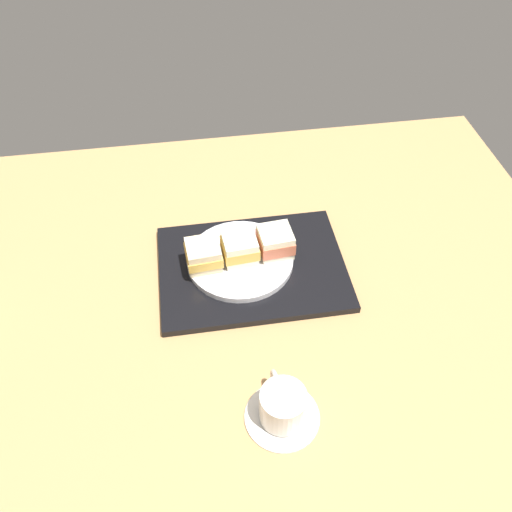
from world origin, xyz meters
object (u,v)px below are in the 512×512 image
sandwich_plate (240,260)px  sandwich_far (204,255)px  sandwich_near (275,242)px  coffee_cup (283,407)px  sandwich_middle (240,248)px

sandwich_plate → sandwich_far: sandwich_far is taller
sandwich_near → coffee_cup: 34.84cm
sandwich_middle → coffee_cup: sandwich_middle is taller
sandwich_near → coffee_cup: size_ratio=0.57×
sandwich_plate → sandwich_middle: (0.00, -0.00, 3.41)cm
sandwich_middle → sandwich_far: (7.28, 0.67, -0.15)cm
sandwich_plate → sandwich_far: bearing=5.2°
sandwich_plate → coffee_cup: coffee_cup is taller
sandwich_plate → coffee_cup: 33.83cm
sandwich_far → coffee_cup: size_ratio=0.58×
sandwich_far → coffee_cup: bearing=106.2°
sandwich_plate → coffee_cup: size_ratio=1.70×
coffee_cup → sandwich_middle: bearing=-86.0°
sandwich_near → coffee_cup: (4.95, 34.40, -2.41)cm
sandwich_far → coffee_cup: (-9.62, 33.07, -2.28)cm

